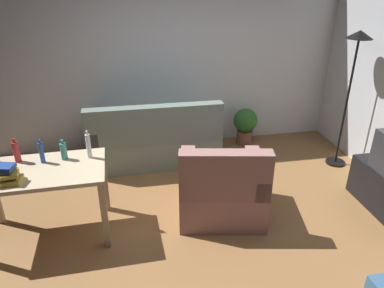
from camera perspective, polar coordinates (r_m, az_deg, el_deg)
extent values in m
cube|color=olive|center=(3.96, -0.13, -13.24)|extent=(5.20, 4.40, 0.02)
cube|color=silver|center=(5.37, -4.44, 13.58)|extent=(5.20, 0.10, 2.70)
cube|color=slate|center=(5.21, -5.91, -0.31)|extent=(1.77, 0.84, 0.40)
cube|color=slate|center=(4.71, -5.80, 2.92)|extent=(1.77, 0.16, 0.52)
cube|color=slate|center=(5.19, 2.82, 3.47)|extent=(0.16, 0.84, 0.22)
cube|color=slate|center=(5.10, -15.11, 2.12)|extent=(0.16, 0.84, 0.22)
cylinder|color=black|center=(5.53, 21.41, -2.64)|extent=(0.26, 0.26, 0.03)
cylinder|color=black|center=(5.20, 22.92, 5.68)|extent=(0.03, 0.03, 1.68)
cone|color=black|center=(5.00, 24.72, 15.27)|extent=(0.32, 0.32, 0.10)
cube|color=#C6B28E|center=(3.77, -22.59, -3.93)|extent=(1.22, 0.74, 0.04)
cube|color=tan|center=(3.63, -13.47, -10.82)|extent=(0.06, 0.06, 0.72)
cube|color=tan|center=(4.15, -13.46, -5.77)|extent=(0.06, 0.06, 0.72)
cylinder|color=brown|center=(5.73, 8.17, 1.10)|extent=(0.24, 0.24, 0.22)
sphere|color=#2D6B28|center=(5.62, 8.34, 3.69)|extent=(0.36, 0.36, 0.36)
cube|color=#996B66|center=(4.10, 4.58, -8.08)|extent=(1.04, 0.99, 0.40)
cube|color=#8C625D|center=(3.57, 5.21, -5.00)|extent=(0.91, 0.32, 0.52)
cube|color=#926661|center=(3.99, 10.06, -4.29)|extent=(0.31, 0.86, 0.22)
cube|color=#926661|center=(3.93, -0.67, -4.34)|extent=(0.31, 0.86, 0.22)
cylinder|color=#AD2323|center=(3.94, -25.68, -1.16)|extent=(0.06, 0.06, 0.21)
cylinder|color=#AD2323|center=(3.89, -26.03, 0.47)|extent=(0.03, 0.03, 0.04)
cylinder|color=#2347A3|center=(3.83, -22.40, -1.27)|extent=(0.05, 0.05, 0.21)
cylinder|color=#2347A3|center=(3.78, -22.72, 0.42)|extent=(0.02, 0.02, 0.04)
cylinder|color=teal|center=(3.83, -19.37, -1.10)|extent=(0.06, 0.06, 0.17)
cylinder|color=teal|center=(3.78, -19.60, 0.33)|extent=(0.03, 0.03, 0.04)
cylinder|color=silver|center=(3.77, -15.82, -0.32)|extent=(0.05, 0.05, 0.25)
cylinder|color=silver|center=(3.71, -16.08, 1.70)|extent=(0.02, 0.02, 0.04)
cube|color=#B7932D|center=(3.64, -26.78, -5.15)|extent=(0.24, 0.18, 0.04)
cube|color=navy|center=(3.65, -27.07, -4.49)|extent=(0.21, 0.13, 0.03)
cube|color=#B7932D|center=(3.62, -26.96, -4.20)|extent=(0.21, 0.18, 0.03)
cube|color=#333338|center=(3.62, -27.43, -3.68)|extent=(0.17, 0.16, 0.03)
cube|color=navy|center=(3.60, -27.49, -3.23)|extent=(0.22, 0.17, 0.04)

